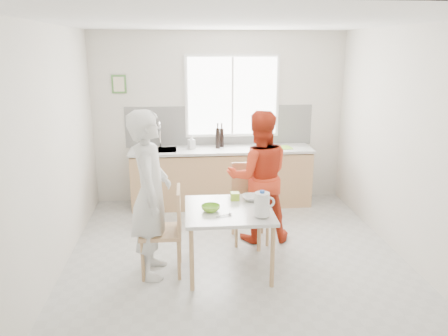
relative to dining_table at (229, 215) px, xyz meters
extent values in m
plane|color=#B7B7B2|center=(0.11, 0.18, -0.66)|extent=(4.50, 4.50, 0.00)
plane|color=silver|center=(0.11, 2.43, 0.69)|extent=(4.00, 0.00, 4.00)
plane|color=silver|center=(0.11, -2.07, 0.69)|extent=(4.00, 0.00, 4.00)
plane|color=silver|center=(-1.89, 0.18, 0.69)|extent=(0.00, 4.50, 4.50)
plane|color=silver|center=(2.11, 0.18, 0.69)|extent=(0.00, 4.50, 4.50)
plane|color=white|center=(0.11, 0.18, 2.04)|extent=(4.50, 4.50, 0.00)
cube|color=white|center=(0.31, 2.42, 1.04)|extent=(1.50, 0.03, 1.30)
cube|color=white|center=(0.31, 2.40, 1.04)|extent=(1.40, 0.02, 1.20)
cube|color=white|center=(0.31, 2.39, 1.04)|extent=(0.03, 0.03, 1.20)
cube|color=white|center=(0.11, 2.42, 0.57)|extent=(3.00, 0.02, 0.65)
cube|color=#4A833B|center=(-1.44, 2.42, 1.24)|extent=(0.22, 0.02, 0.28)
cube|color=beige|center=(-1.44, 2.41, 1.24)|extent=(0.16, 0.01, 0.22)
cube|color=tan|center=(0.11, 2.13, -0.23)|extent=(2.80, 0.60, 0.86)
cube|color=#3F3326|center=(0.11, 2.13, -0.61)|extent=(2.80, 0.54, 0.10)
cube|color=silver|center=(0.11, 2.13, 0.24)|extent=(2.84, 0.64, 0.04)
cube|color=#A5A5AA|center=(-0.84, 2.13, 0.25)|extent=(0.50, 0.40, 0.03)
cylinder|color=silver|center=(-0.84, 2.29, 0.44)|extent=(0.02, 0.02, 0.36)
torus|color=silver|center=(-0.84, 2.22, 0.62)|extent=(0.02, 0.18, 0.18)
cube|color=silver|center=(0.00, 0.00, 0.06)|extent=(0.96, 0.96, 0.04)
cylinder|color=tan|center=(-0.42, -0.42, -0.32)|extent=(0.05, 0.05, 0.68)
cylinder|color=tan|center=(-0.42, 0.42, -0.32)|extent=(0.05, 0.05, 0.68)
cylinder|color=tan|center=(0.42, -0.42, -0.32)|extent=(0.05, 0.05, 0.68)
cylinder|color=tan|center=(0.42, 0.42, -0.32)|extent=(0.05, 0.05, 0.68)
cube|color=tan|center=(-0.75, 0.01, -0.17)|extent=(0.46, 0.46, 0.04)
cube|color=tan|center=(-0.55, 0.01, 0.08)|extent=(0.04, 0.43, 0.47)
cylinder|color=tan|center=(-0.94, 0.20, -0.43)|extent=(0.04, 0.04, 0.46)
cylinder|color=tan|center=(-0.95, -0.18, -0.43)|extent=(0.04, 0.04, 0.46)
cylinder|color=tan|center=(-0.55, 0.20, -0.43)|extent=(0.04, 0.04, 0.46)
cylinder|color=tan|center=(-0.56, -0.19, -0.43)|extent=(0.04, 0.04, 0.46)
cube|color=tan|center=(0.36, 0.75, -0.16)|extent=(0.47, 0.47, 0.04)
cube|color=tan|center=(0.36, 0.96, 0.10)|extent=(0.44, 0.04, 0.48)
cylinder|color=tan|center=(0.16, 0.55, -0.42)|extent=(0.04, 0.04, 0.47)
cylinder|color=tan|center=(0.55, 0.55, -0.42)|extent=(0.04, 0.04, 0.47)
cylinder|color=tan|center=(0.16, 0.95, -0.42)|extent=(0.04, 0.04, 0.47)
cylinder|color=tan|center=(0.56, 0.94, -0.42)|extent=(0.04, 0.04, 0.47)
imported|color=silver|center=(-0.84, 0.01, 0.26)|extent=(0.45, 0.68, 1.84)
imported|color=red|center=(0.47, 0.79, 0.19)|extent=(0.83, 0.65, 1.70)
imported|color=#7BC12C|center=(-0.20, -0.05, 0.11)|extent=(0.21, 0.21, 0.06)
imported|color=silver|center=(0.30, 0.25, 0.10)|extent=(0.23, 0.23, 0.06)
cylinder|color=white|center=(0.32, -0.28, 0.22)|extent=(0.16, 0.16, 0.25)
cylinder|color=blue|center=(0.32, -0.28, 0.36)|extent=(0.05, 0.05, 0.03)
torus|color=white|center=(0.39, -0.28, 0.24)|extent=(0.12, 0.03, 0.12)
cube|color=#A2D030|center=(0.10, 0.28, 0.12)|extent=(0.10, 0.10, 0.09)
cylinder|color=#A5A5AA|center=(-0.08, -0.22, 0.09)|extent=(0.15, 0.06, 0.01)
cube|color=#76B529|center=(1.03, 2.07, 0.27)|extent=(0.38, 0.29, 0.01)
cylinder|color=black|center=(0.06, 2.16, 0.42)|extent=(0.07, 0.07, 0.32)
cylinder|color=black|center=(0.13, 2.26, 0.41)|extent=(0.07, 0.07, 0.30)
cylinder|color=olive|center=(0.06, 2.27, 0.34)|extent=(0.06, 0.06, 0.16)
imported|color=#999999|center=(-0.35, 2.18, 0.37)|extent=(0.13, 0.13, 0.21)
camera|label=1|loc=(-0.48, -4.48, 1.80)|focal=35.00mm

